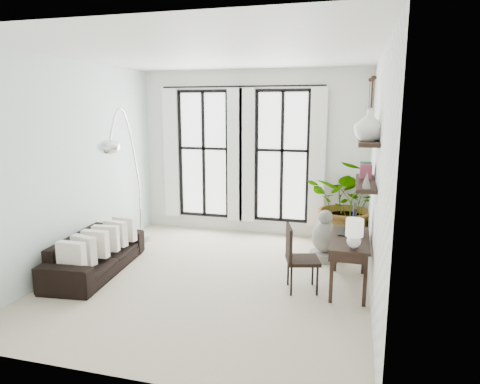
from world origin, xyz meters
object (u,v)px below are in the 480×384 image
at_px(desk_chair, 297,254).
at_px(arc_lamp, 124,142).
at_px(desk, 350,241).
at_px(sofa, 96,254).
at_px(buddha, 325,239).
at_px(plant, 349,203).

bearing_deg(desk_chair, arc_lamp, 150.73).
xyz_separation_m(desk, desk_chair, (-0.69, -0.23, -0.17)).
distance_m(sofa, buddha, 3.64).
bearing_deg(plant, buddha, -112.99).
bearing_deg(plant, desk_chair, -106.69).
relative_size(plant, arc_lamp, 0.65).
height_order(arc_lamp, buddha, arc_lamp).
bearing_deg(desk_chair, desk, 2.72).
distance_m(plant, desk_chair, 2.26).
bearing_deg(buddha, sofa, -156.91).
xyz_separation_m(desk_chair, arc_lamp, (-2.96, 0.71, 1.41)).
distance_m(plant, buddha, 1.01).
bearing_deg(sofa, desk_chair, -93.61).
height_order(sofa, buddha, buddha).
height_order(desk_chair, buddha, desk_chair).
xyz_separation_m(desk, arc_lamp, (-3.65, 0.48, 1.25)).
bearing_deg(arc_lamp, sofa, -96.99).
distance_m(plant, arc_lamp, 4.03).
distance_m(sofa, desk, 3.78).
relative_size(desk, desk_chair, 1.34).
bearing_deg(desk_chair, sofa, 166.53).
relative_size(desk_chair, arc_lamp, 0.37).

